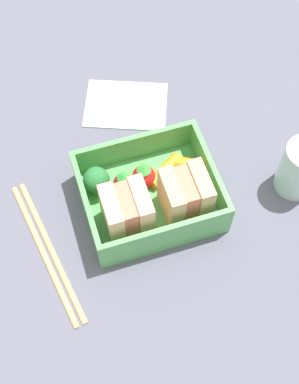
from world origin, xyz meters
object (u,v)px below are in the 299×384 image
at_px(carrot_stick_far_left, 165,171).
at_px(strawberry_left, 124,183).
at_px(sandwich_center_left, 127,212).
at_px(broccoli_floret, 96,180).
at_px(carrot_stick_left, 188,164).
at_px(sandwich_left, 185,195).
at_px(folded_napkin, 126,104).
at_px(chopstick_pair, 47,251).
at_px(strawberry_far_left, 142,177).

xyz_separation_m(carrot_stick_far_left, strawberry_left, (0.05, 0.01, 0.01)).
relative_size(carrot_stick_far_left, strawberry_left, 1.63).
bearing_deg(strawberry_left, carrot_stick_far_left, -174.60).
bearing_deg(sandwich_center_left, broccoli_floret, -69.02).
height_order(sandwich_center_left, carrot_stick_left, sandwich_center_left).
distance_m(sandwich_left, carrot_stick_far_left, 0.06).
distance_m(carrot_stick_far_left, broccoli_floret, 0.09).
distance_m(carrot_stick_left, carrot_stick_far_left, 0.03).
height_order(sandwich_left, sandwich_center_left, same).
bearing_deg(sandwich_center_left, sandwich_left, 180.00).
distance_m(sandwich_center_left, carrot_stick_left, 0.11).
height_order(carrot_stick_left, broccoli_floret, broccoli_floret).
bearing_deg(carrot_stick_far_left, broccoli_floret, -2.21).
distance_m(broccoli_floret, folded_napkin, 0.15).
bearing_deg(carrot_stick_far_left, sandwich_center_left, 39.60).
xyz_separation_m(sandwich_center_left, carrot_stick_far_left, (-0.06, -0.05, -0.02)).
bearing_deg(carrot_stick_left, sandwich_center_left, 29.14).
xyz_separation_m(chopstick_pair, folded_napkin, (-0.15, -0.18, -0.00)).
distance_m(sandwich_center_left, carrot_stick_far_left, 0.09).
bearing_deg(sandwich_center_left, carrot_stick_far_left, -140.40).
relative_size(carrot_stick_far_left, strawberry_far_left, 1.50).
height_order(sandwich_center_left, folded_napkin, sandwich_center_left).
relative_size(sandwich_center_left, carrot_stick_far_left, 1.22).
distance_m(sandwich_left, sandwich_center_left, 0.07).
bearing_deg(folded_napkin, strawberry_left, 72.97).
bearing_deg(strawberry_far_left, sandwich_left, 127.92).
height_order(sandwich_left, carrot_stick_far_left, sandwich_left).
relative_size(carrot_stick_left, broccoli_floret, 1.09).
relative_size(carrot_stick_left, carrot_stick_far_left, 0.83).
relative_size(carrot_stick_left, strawberry_far_left, 1.24).
bearing_deg(strawberry_far_left, carrot_stick_left, -176.19).
bearing_deg(chopstick_pair, carrot_stick_left, -164.60).
bearing_deg(strawberry_far_left, broccoli_floret, -7.84).
bearing_deg(broccoli_floret, carrot_stick_left, 178.38).
relative_size(carrot_stick_far_left, folded_napkin, 0.47).
height_order(strawberry_far_left, folded_napkin, strawberry_far_left).
bearing_deg(sandwich_left, broccoli_floret, -31.39).
bearing_deg(strawberry_left, sandwich_center_left, 78.73).
height_order(strawberry_left, chopstick_pair, strawberry_left).
xyz_separation_m(carrot_stick_far_left, chopstick_pair, (0.16, 0.05, -0.02)).
distance_m(carrot_stick_far_left, strawberry_left, 0.05).
height_order(carrot_stick_far_left, strawberry_left, strawberry_left).
bearing_deg(broccoli_floret, folded_napkin, -119.97).
height_order(sandwich_center_left, strawberry_left, sandwich_center_left).
bearing_deg(carrot_stick_far_left, folded_napkin, -83.88).
height_order(sandwich_left, carrot_stick_left, sandwich_left).
height_order(carrot_stick_far_left, folded_napkin, carrot_stick_far_left).
distance_m(chopstick_pair, folded_napkin, 0.23).
xyz_separation_m(strawberry_far_left, broccoli_floret, (0.05, -0.01, 0.01)).
bearing_deg(folded_napkin, sandwich_center_left, 74.46).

